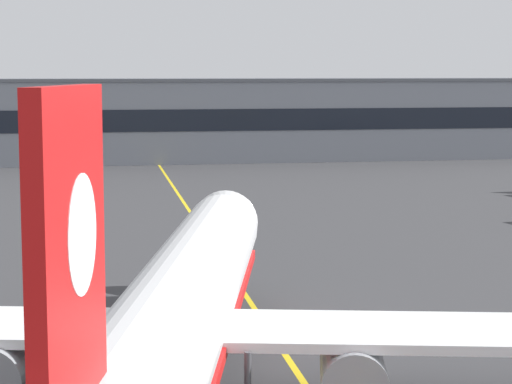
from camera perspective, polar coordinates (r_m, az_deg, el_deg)
taxiway_centreline at (r=51.76m, az=-0.30°, el=-6.37°), size 4.60×179.96×0.01m
airliner_foreground at (r=35.55m, az=-4.51°, el=-7.00°), size 32.24×41.02×11.65m
terminal_building at (r=133.48m, az=-3.38°, el=4.16°), size 124.40×12.40×10.93m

